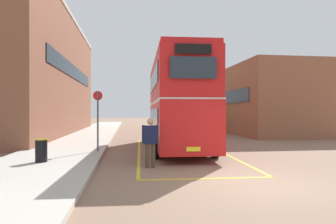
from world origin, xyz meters
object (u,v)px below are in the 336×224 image
single_deck_bus (180,115)px  litter_bin (41,150)px  bus_stop_sign (98,115)px  pedestrian_boarding (150,139)px  double_decker_bus (177,102)px

single_deck_bus → litter_bin: single_deck_bus is taller
bus_stop_sign → pedestrian_boarding: bearing=-59.6°
pedestrian_boarding → bus_stop_sign: size_ratio=0.63×
single_deck_bus → bus_stop_sign: bearing=-111.9°
pedestrian_boarding → litter_bin: pedestrian_boarding is taller
bus_stop_sign → double_decker_bus: bearing=18.1°
pedestrian_boarding → bus_stop_sign: bus_stop_sign is taller
double_decker_bus → litter_bin: double_decker_bus is taller
double_decker_bus → bus_stop_sign: 4.24m
single_deck_bus → bus_stop_sign: single_deck_bus is taller
double_decker_bus → single_deck_bus: 16.24m
single_deck_bus → litter_bin: bearing=-113.4°
pedestrian_boarding → litter_bin: (-3.95, 0.93, -0.46)m
litter_bin → pedestrian_boarding: bearing=-13.3°
litter_bin → bus_stop_sign: 3.54m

